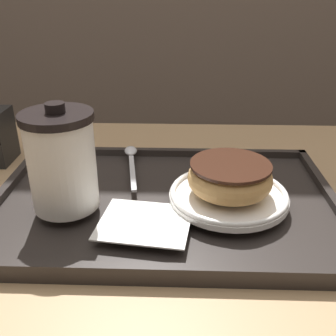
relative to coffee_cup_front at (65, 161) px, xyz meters
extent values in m
cube|color=tan|center=(0.15, 0.06, -0.11)|extent=(1.07, 0.70, 0.03)
cube|color=#282321|center=(0.13, 0.04, -0.08)|extent=(0.49, 0.33, 0.01)
cube|color=#282321|center=(0.13, -0.12, -0.07)|extent=(0.49, 0.01, 0.01)
cube|color=#282321|center=(0.13, 0.20, -0.07)|extent=(0.49, 0.01, 0.01)
cube|color=#282321|center=(-0.11, 0.04, -0.07)|extent=(0.01, 0.33, 0.01)
cube|color=#282321|center=(0.37, 0.04, -0.07)|extent=(0.01, 0.33, 0.01)
cube|color=white|center=(0.11, -0.04, -0.07)|extent=(0.13, 0.11, 0.00)
cylinder|color=white|center=(0.00, 0.00, -0.01)|extent=(0.09, 0.09, 0.12)
cylinder|color=black|center=(0.00, 0.00, 0.06)|extent=(0.09, 0.09, 0.01)
cylinder|color=black|center=(0.00, 0.00, 0.07)|extent=(0.02, 0.02, 0.01)
cylinder|color=white|center=(0.22, 0.02, -0.06)|extent=(0.17, 0.17, 0.01)
torus|color=white|center=(0.22, 0.02, -0.06)|extent=(0.16, 0.16, 0.01)
torus|color=tan|center=(0.22, 0.02, -0.03)|extent=(0.12, 0.12, 0.04)
cylinder|color=#381E14|center=(0.22, 0.02, -0.01)|extent=(0.11, 0.11, 0.00)
ellipsoid|color=silver|center=(0.07, 0.18, -0.06)|extent=(0.03, 0.04, 0.01)
cube|color=silver|center=(0.08, 0.10, -0.06)|extent=(0.03, 0.12, 0.00)
camera|label=1|loc=(0.15, -0.46, 0.21)|focal=42.00mm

